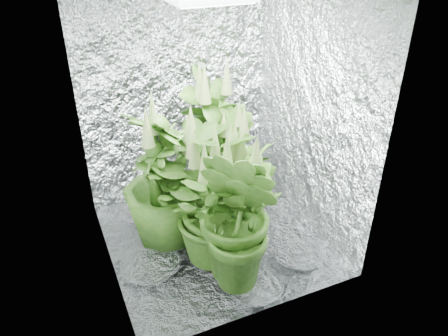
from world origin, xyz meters
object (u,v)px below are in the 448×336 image
plant_a (199,180)px  plant_g (239,217)px  plant_b (211,137)px  circulation_fan (247,171)px  plant_c (230,162)px  plant_d (162,180)px  plant_e (216,206)px  plant_f (248,198)px

plant_a → plant_g: size_ratio=0.94×
plant_b → circulation_fan: size_ratio=3.23×
plant_c → plant_d: plant_d is taller
plant_a → plant_c: plant_a is taller
plant_a → plant_g: (0.06, -0.59, 0.03)m
plant_d → circulation_fan: size_ratio=3.05×
plant_a → plant_d: bearing=170.1°
plant_g → plant_e: bearing=103.6°
plant_b → circulation_fan: plant_b is taller
plant_e → plant_g: size_ratio=0.89×
plant_d → circulation_fan: plant_d is taller
plant_d → plant_f: size_ratio=1.15×
plant_a → plant_b: (0.31, 0.51, 0.07)m
plant_c → circulation_fan: size_ratio=2.49×
plant_e → circulation_fan: bearing=51.6°
plant_e → plant_f: bearing=5.0°
plant_e → circulation_fan: 1.12m
plant_b → plant_c: size_ratio=1.30×
plant_d → plant_g: size_ratio=1.02×
plant_a → plant_e: plant_a is taller
plant_f → circulation_fan: plant_f is taller
plant_a → plant_g: bearing=-84.4°
plant_c → plant_f: (-0.12, -0.58, 0.02)m
plant_a → plant_e: bearing=-90.5°
plant_a → plant_b: bearing=58.5°
plant_b → plant_d: 0.75m
plant_c → circulation_fan: 0.46m
plant_g → plant_d: bearing=117.2°
plant_d → plant_c: bearing=18.8°
plant_d → circulation_fan: bearing=26.1°
plant_b → plant_c: bearing=-76.0°
plant_a → plant_d: (-0.27, 0.05, 0.04)m
plant_f → plant_g: bearing=-126.6°
plant_e → plant_g: plant_g is taller
plant_e → circulation_fan: size_ratio=2.67×
plant_d → plant_e: (0.26, -0.38, -0.06)m
plant_b → plant_e: (-0.32, -0.85, -0.09)m
plant_b → plant_g: 1.13m
plant_a → plant_e: 0.34m
plant_a → plant_c: size_ratio=1.12×
plant_e → plant_b: bearing=69.5°
plant_d → plant_e: plant_d is taller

